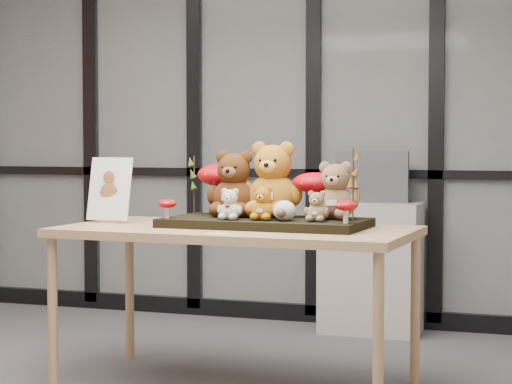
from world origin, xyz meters
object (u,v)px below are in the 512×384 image
(mushroom_front_right, at_px, (346,211))
(mushroom_back_left, at_px, (223,186))
(bear_white_bow, at_px, (230,202))
(mushroom_back_right, at_px, (315,193))
(bear_small_yellow, at_px, (263,201))
(cabinet, at_px, (371,268))
(bear_tan_back, at_px, (335,187))
(sign_holder, at_px, (110,191))
(bear_brown_medium, at_px, (234,180))
(plush_cream_hedgehog, at_px, (284,210))
(mushroom_front_left, at_px, (167,208))
(monitor, at_px, (372,177))
(diorama_tray, at_px, (265,223))
(display_table, at_px, (236,240))
(bear_pooh_yellow, at_px, (273,176))
(bear_beige_small, at_px, (317,205))

(mushroom_front_right, bearing_deg, mushroom_back_left, 155.83)
(bear_white_bow, bearing_deg, mushroom_back_right, 37.26)
(bear_small_yellow, xyz_separation_m, cabinet, (0.20, 1.68, -0.54))
(bear_tan_back, bearing_deg, bear_white_bow, -154.75)
(bear_tan_back, bearing_deg, bear_small_yellow, -148.94)
(sign_holder, bearing_deg, cabinet, 57.62)
(bear_brown_medium, distance_m, sign_holder, 0.69)
(plush_cream_hedgehog, relative_size, mushroom_front_left, 1.04)
(bear_brown_medium, height_order, plush_cream_hedgehog, bear_brown_medium)
(monitor, bearing_deg, bear_white_bow, -101.94)
(diorama_tray, relative_size, mushroom_front_right, 8.45)
(mushroom_front_right, relative_size, cabinet, 0.14)
(bear_brown_medium, distance_m, mushroom_front_right, 0.70)
(mushroom_back_right, distance_m, monitor, 1.48)
(diorama_tray, bearing_deg, display_table, -153.43)
(monitor, bearing_deg, mushroom_front_right, -82.49)
(mushroom_back_left, relative_size, monitor, 0.63)
(bear_pooh_yellow, distance_m, bear_brown_medium, 0.21)
(bear_pooh_yellow, height_order, bear_tan_back, bear_pooh_yellow)
(bear_small_yellow, height_order, mushroom_front_left, bear_small_yellow)
(diorama_tray, distance_m, bear_white_bow, 0.22)
(bear_beige_small, xyz_separation_m, cabinet, (-0.07, 1.68, -0.53))
(bear_white_bow, relative_size, cabinet, 0.20)
(bear_brown_medium, distance_m, bear_tan_back, 0.55)
(bear_beige_small, bearing_deg, mushroom_front_left, -172.94)
(diorama_tray, distance_m, cabinet, 1.65)
(mushroom_back_right, xyz_separation_m, cabinet, (-0.00, 1.46, -0.57))
(bear_beige_small, height_order, mushroom_front_left, bear_beige_small)
(diorama_tray, bearing_deg, sign_holder, -177.01)
(bear_pooh_yellow, relative_size, bear_brown_medium, 1.13)
(bear_pooh_yellow, relative_size, cabinet, 0.50)
(bear_pooh_yellow, relative_size, monitor, 0.89)
(sign_holder, height_order, monitor, monitor)
(bear_white_bow, relative_size, sign_holder, 0.50)
(diorama_tray, xyz_separation_m, mushroom_front_right, (0.46, -0.16, 0.08))
(bear_pooh_yellow, height_order, bear_white_bow, bear_pooh_yellow)
(bear_tan_back, xyz_separation_m, cabinet, (-0.12, 1.51, -0.60))
(display_table, distance_m, cabinet, 1.71)
(bear_beige_small, distance_m, plush_cream_hedgehog, 0.16)
(display_table, distance_m, bear_tan_back, 0.57)
(bear_small_yellow, distance_m, cabinet, 1.78)
(cabinet, bearing_deg, bear_brown_medium, -105.72)
(display_table, xyz_separation_m, bear_pooh_yellow, (0.15, 0.16, 0.32))
(mushroom_back_left, distance_m, mushroom_back_right, 0.54)
(bear_white_bow, bearing_deg, sign_holder, 172.60)
(mushroom_front_right, height_order, monitor, monitor)
(bear_tan_back, relative_size, sign_holder, 0.91)
(diorama_tray, xyz_separation_m, plush_cream_hedgehog, (0.14, -0.11, 0.08))
(diorama_tray, height_order, bear_tan_back, bear_tan_back)
(cabinet, bearing_deg, bear_beige_small, -87.50)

